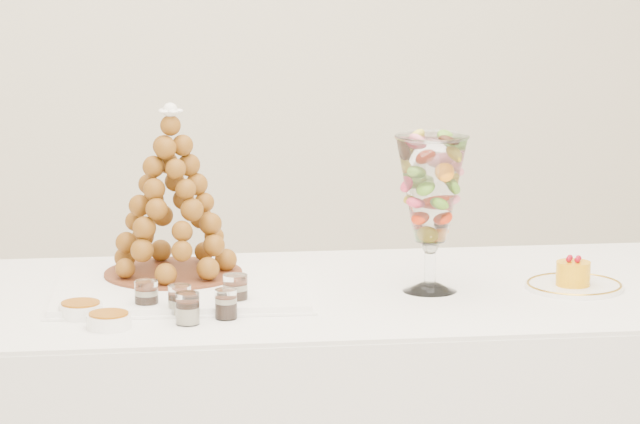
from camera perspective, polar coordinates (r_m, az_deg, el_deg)
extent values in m
cube|color=white|center=(3.40, 0.88, -3.05)|extent=(2.07, 0.93, 0.01)
cube|color=white|center=(3.38, -5.26, -2.92)|extent=(0.59, 0.47, 0.02)
cylinder|color=white|center=(3.40, 4.15, -2.81)|extent=(0.12, 0.12, 0.02)
cylinder|color=white|center=(3.38, 4.16, -1.95)|extent=(0.03, 0.03, 0.08)
sphere|color=white|center=(3.38, 4.17, -1.25)|extent=(0.04, 0.04, 0.04)
cylinder|color=white|center=(3.46, 9.54, -2.77)|extent=(0.22, 0.22, 0.01)
cylinder|color=white|center=(3.23, -6.55, -3.17)|extent=(0.05, 0.05, 0.07)
cylinder|color=white|center=(3.19, -5.30, -3.34)|extent=(0.05, 0.05, 0.07)
cylinder|color=white|center=(3.25, -3.21, -2.99)|extent=(0.07, 0.07, 0.07)
cylinder|color=white|center=(3.12, -5.01, -3.64)|extent=(0.06, 0.06, 0.07)
cylinder|color=white|center=(3.16, -3.56, -3.48)|extent=(0.06, 0.06, 0.06)
cylinder|color=white|center=(3.21, -9.00, -3.68)|extent=(0.09, 0.09, 0.03)
cylinder|color=white|center=(3.12, -7.95, -4.10)|extent=(0.09, 0.09, 0.03)
cylinder|color=brown|center=(3.48, -5.54, -2.30)|extent=(0.32, 0.32, 0.01)
cone|color=brown|center=(3.44, -5.60, 0.82)|extent=(0.28, 0.28, 0.38)
sphere|color=white|center=(3.41, -5.66, 3.77)|extent=(0.04, 0.04, 0.04)
cylinder|color=#F0A20B|center=(3.44, 9.51, -2.30)|extent=(0.08, 0.08, 0.05)
sphere|color=maroon|center=(3.44, 9.71, -1.72)|extent=(0.01, 0.01, 0.01)
sphere|color=maroon|center=(3.44, 9.39, -1.70)|extent=(0.01, 0.01, 0.01)
sphere|color=maroon|center=(3.42, 9.35, -1.77)|extent=(0.01, 0.01, 0.01)
sphere|color=maroon|center=(3.42, 9.66, -1.79)|extent=(0.01, 0.01, 0.01)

